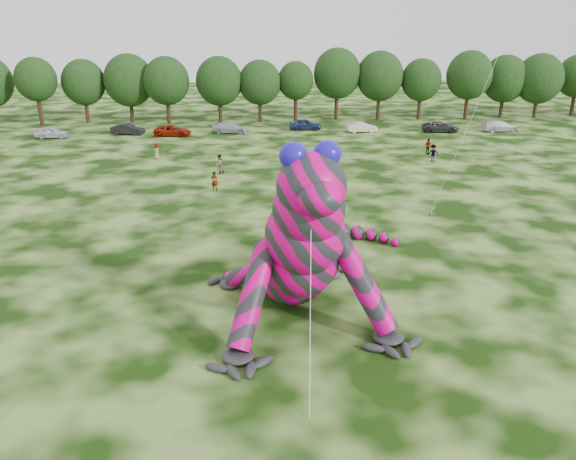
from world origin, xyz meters
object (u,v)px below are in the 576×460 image
Objects in this scene: car_7 at (500,126)px; tree_8 at (260,91)px; tree_5 at (130,88)px; tree_7 at (219,90)px; tree_4 at (85,91)px; tree_13 at (468,85)px; car_0 at (52,133)px; spectator_2 at (433,153)px; tree_16 at (576,85)px; car_4 at (305,124)px; car_1 at (128,129)px; tree_6 at (167,90)px; tree_9 at (296,92)px; car_6 at (440,127)px; tree_3 at (37,91)px; tree_14 at (504,86)px; tree_12 at (421,89)px; spectator_4 at (157,151)px; car_3 at (231,128)px; spectator_1 at (219,164)px; spectator_0 at (215,181)px; tree_10 at (337,84)px; tree_11 at (379,85)px; spectator_3 at (428,146)px; car_2 at (173,131)px; tree_15 at (538,86)px; car_5 at (362,127)px; inflatable_gecko at (287,213)px.

tree_8 is at bearing 66.84° from car_7.
tree_5 reaches higher than tree_7.
tree_13 reaches higher than tree_4.
car_0 is 2.22× the size of spectator_2.
car_4 is (-43.78, -9.57, -3.94)m from tree_16.
tree_6 is at bearing -15.86° from car_1.
tree_4 is 4.90× the size of spectator_2.
tree_9 reaches higher than car_6.
car_1 is (13.76, -8.92, -4.01)m from tree_3.
tree_14 reaches higher than car_7.
tree_14 reaches higher than tree_12.
spectator_4 is at bearing 136.87° from car_4.
spectator_1 is at bearing -170.26° from car_3.
tree_13 is 2.34× the size of car_1.
car_6 is at bearing -119.84° from spectator_0.
tree_14 is 1.00× the size of tree_16.
tree_9 is 30.38m from spectator_2.
tree_12 is at bearing -65.73° from car_1.
tree_13 is at bearing -4.21° from tree_10.
tree_11 is 2.01× the size of car_3.
car_6 is 2.83× the size of spectator_3.
tree_8 is 4.84× the size of spectator_2.
tree_12 reaches higher than car_6.
spectator_4 is at bearing 120.94° from car_6.
tree_5 is at bearing 75.04° from car_4.
tree_9 is at bearing -2.55° from tree_4.
car_6 is at bearing -80.64° from car_1.
tree_6 is at bearing 72.36° from car_7.
tree_8 is at bearing -141.75° from spectator_1.
car_4 is at bearing -163.96° from tree_13.
tree_16 is at bearing 2.65° from tree_7.
spectator_0 is 14.47m from spectator_4.
spectator_3 is at bearing 78.15° from spectator_4.
tree_16 is (68.57, 0.94, -0.21)m from tree_5.
car_2 is (13.67, -11.93, -3.86)m from tree_4.
car_4 is (23.63, 1.66, 0.03)m from car_1.
tree_10 is 24.13m from car_7.
tree_7 is at bearing -130.85° from spectator_1.
car_4 is 31.41m from spectator_0.
car_7 is at bearing -15.34° from tree_7.
tree_10 is 6.23× the size of spectator_4.
tree_15 is 2.38× the size of car_5.
tree_7 is at bearing 0.92° from tree_6.
tree_15 is 5.58× the size of spectator_3.
inflatable_gecko is 35.28m from spectator_4.
tree_13 reaches higher than spectator_4.
tree_12 is 5.33× the size of spectator_4.
car_4 is (10.16, 1.60, 0.02)m from car_3.
car_0 is at bearing -161.50° from tree_9.
spectator_4 reaches higher than car_4.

